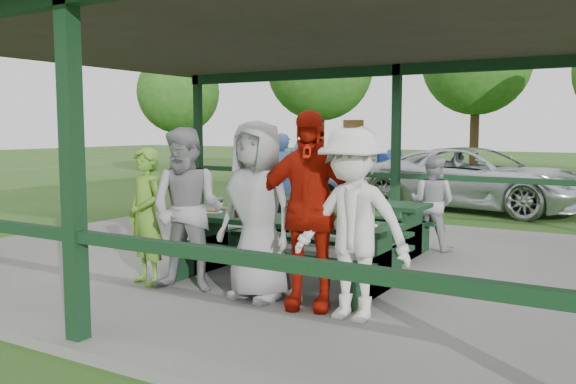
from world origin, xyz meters
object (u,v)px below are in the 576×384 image
Objects in this scene: picnic_table_far at (340,219)px; pickup_truck at (478,179)px; contestant_green at (146,216)px; spectator_grey at (432,203)px; picnic_table_near at (287,242)px; contestant_grey_left at (188,210)px; contestant_grey_mid at (257,211)px; contestant_white_fedora at (352,224)px; spectator_blue at (282,180)px; contestant_red at (308,210)px; farm_trailer at (346,172)px; spectator_lblue at (306,188)px.

picnic_table_far is 0.49× the size of pickup_truck.
contestant_green reaches higher than spectator_grey.
contestant_grey_left is at bearing -130.90° from picnic_table_near.
contestant_grey_left is at bearing -166.79° from contestant_grey_mid.
contestant_white_fedora reaches higher than spectator_blue.
contestant_green is 2.07m from contestant_red.
pickup_truck is (2.38, 4.93, -0.23)m from spectator_blue.
picnic_table_near is 1.02× the size of picnic_table_far.
picnic_table_near is 1.67× the size of contestant_green.
farm_trailer is (-3.92, 10.51, -0.37)m from contestant_grey_mid.
contestant_grey_left reaches higher than spectator_blue.
contestant_green is 0.41× the size of farm_trailer.
pickup_truck is (-0.51, 9.20, -0.36)m from contestant_red.
spectator_grey reaches higher than picnic_table_near.
spectator_blue is at bearing 121.98° from picnic_table_near.
contestant_green is 1.12× the size of spectator_grey.
picnic_table_far is at bearing 127.22° from spectator_lblue.
spectator_blue is at bearing -9.31° from spectator_grey.
contestant_grey_mid is at bearing 108.70° from spectator_blue.
contestant_red is 0.38× the size of pickup_truck.
contestant_white_fedora is at bearing 100.08° from spectator_grey.
contestant_red is 11.47m from farm_trailer.
contestant_grey_mid is (0.85, 0.11, 0.04)m from contestant_grey_left.
contestant_white_fedora is (1.25, -0.90, 0.44)m from picnic_table_near.
contestant_red is 0.51× the size of farm_trailer.
farm_trailer is at bearing 91.37° from contestant_grey_left.
contestant_grey_left reaches higher than contestant_green.
contestant_white_fedora is 4.38m from spectator_lblue.
contestant_white_fedora reaches higher than picnic_table_near.
contestant_grey_mid is 0.95× the size of contestant_red.
contestant_grey_mid is (1.45, 0.14, 0.15)m from contestant_green.
contestant_white_fedora is 0.48× the size of farm_trailer.
contestant_green is 0.61m from contestant_grey_left.
spectator_grey is at bearing 71.09° from contestant_red.
contestant_green is (-1.35, -0.91, 0.32)m from picnic_table_near.
contestant_white_fedora is (1.53, -2.90, 0.44)m from picnic_table_far.
farm_trailer is (-4.71, 6.99, -0.14)m from spectator_grey.
contestant_white_fedora is at bearing -163.45° from pickup_truck.
spectator_grey is at bearing -163.00° from pickup_truck.
spectator_blue is at bearing 141.86° from picnic_table_far.
picnic_table_near is 0.68× the size of farm_trailer.
picnic_table_near is at bearing 49.89° from contestant_green.
spectator_lblue is at bearing 176.05° from pickup_truck.
spectator_blue is 1.22× the size of spectator_grey.
picnic_table_near is at bearing -82.09° from picnic_table_far.
contestant_grey_mid is 0.49× the size of farm_trailer.
contestant_red reaches higher than picnic_table_near.
contestant_green is at bearing -110.31° from picnic_table_far.
contestant_white_fedora is (0.54, -0.12, -0.08)m from contestant_red.
contestant_grey_left is at bearing 19.07° from contestant_green.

